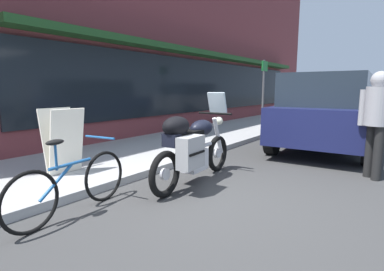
{
  "coord_description": "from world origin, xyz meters",
  "views": [
    {
      "loc": [
        -3.24,
        -2.07,
        1.46
      ],
      "look_at": [
        0.66,
        0.74,
        0.7
      ],
      "focal_mm": 27.94,
      "sensor_mm": 36.0,
      "label": 1
    }
  ],
  "objects_px": {
    "parked_bicycle": "(72,185)",
    "pedestrian_walking": "(378,112)",
    "parked_minivan": "(330,110)",
    "parked_car_down_block": "(359,101)",
    "parking_sign_pole": "(263,88)",
    "touring_motorcycle": "(192,146)",
    "sandwich_board_sign": "(63,141)"
  },
  "relations": [
    {
      "from": "pedestrian_walking",
      "to": "parked_car_down_block",
      "type": "relative_size",
      "value": 0.37
    },
    {
      "from": "parked_bicycle",
      "to": "parked_car_down_block",
      "type": "relative_size",
      "value": 0.36
    },
    {
      "from": "parked_minivan",
      "to": "parking_sign_pole",
      "type": "height_order",
      "value": "parking_sign_pole"
    },
    {
      "from": "pedestrian_walking",
      "to": "parking_sign_pole",
      "type": "distance_m",
      "value": 5.3
    },
    {
      "from": "pedestrian_walking",
      "to": "parking_sign_pole",
      "type": "bearing_deg",
      "value": 42.15
    },
    {
      "from": "touring_motorcycle",
      "to": "parked_minivan",
      "type": "xyz_separation_m",
      "value": [
        4.27,
        -1.05,
        0.33
      ]
    },
    {
      "from": "pedestrian_walking",
      "to": "parked_car_down_block",
      "type": "height_order",
      "value": "parked_car_down_block"
    },
    {
      "from": "touring_motorcycle",
      "to": "parked_bicycle",
      "type": "xyz_separation_m",
      "value": [
        -1.71,
        0.48,
        -0.24
      ]
    },
    {
      "from": "parked_minivan",
      "to": "pedestrian_walking",
      "type": "height_order",
      "value": "parked_minivan"
    },
    {
      "from": "parked_bicycle",
      "to": "parked_car_down_block",
      "type": "distance_m",
      "value": 12.6
    },
    {
      "from": "parking_sign_pole",
      "to": "sandwich_board_sign",
      "type": "bearing_deg",
      "value": 176.17
    },
    {
      "from": "sandwich_board_sign",
      "to": "parked_car_down_block",
      "type": "height_order",
      "value": "parked_car_down_block"
    },
    {
      "from": "parked_bicycle",
      "to": "parking_sign_pole",
      "type": "bearing_deg",
      "value": 6.53
    },
    {
      "from": "parked_bicycle",
      "to": "sandwich_board_sign",
      "type": "distance_m",
      "value": 1.54
    },
    {
      "from": "parked_bicycle",
      "to": "parking_sign_pole",
      "type": "height_order",
      "value": "parking_sign_pole"
    },
    {
      "from": "parking_sign_pole",
      "to": "pedestrian_walking",
      "type": "bearing_deg",
      "value": -137.85
    },
    {
      "from": "parked_minivan",
      "to": "parked_car_down_block",
      "type": "xyz_separation_m",
      "value": [
        6.54,
        0.17,
        -0.01
      ]
    },
    {
      "from": "parked_minivan",
      "to": "touring_motorcycle",
      "type": "bearing_deg",
      "value": 166.23
    },
    {
      "from": "parked_minivan",
      "to": "parking_sign_pole",
      "type": "xyz_separation_m",
      "value": [
        1.64,
        2.4,
        0.53
      ]
    },
    {
      "from": "parked_bicycle",
      "to": "parking_sign_pole",
      "type": "distance_m",
      "value": 7.75
    },
    {
      "from": "parked_minivan",
      "to": "parked_bicycle",
      "type": "bearing_deg",
      "value": 165.65
    },
    {
      "from": "pedestrian_walking",
      "to": "touring_motorcycle",
      "type": "bearing_deg",
      "value": 132.25
    },
    {
      "from": "sandwich_board_sign",
      "to": "parking_sign_pole",
      "type": "height_order",
      "value": "parking_sign_pole"
    },
    {
      "from": "parking_sign_pole",
      "to": "touring_motorcycle",
      "type": "bearing_deg",
      "value": -167.09
    },
    {
      "from": "parked_bicycle",
      "to": "pedestrian_walking",
      "type": "xyz_separation_m",
      "value": [
        3.7,
        -2.68,
        0.72
      ]
    },
    {
      "from": "parking_sign_pole",
      "to": "parked_car_down_block",
      "type": "distance_m",
      "value": 5.41
    },
    {
      "from": "pedestrian_walking",
      "to": "parked_bicycle",
      "type": "bearing_deg",
      "value": 144.11
    },
    {
      "from": "touring_motorcycle",
      "to": "parked_car_down_block",
      "type": "bearing_deg",
      "value": -4.63
    },
    {
      "from": "parked_car_down_block",
      "to": "pedestrian_walking",
      "type": "bearing_deg",
      "value": -171.5
    },
    {
      "from": "parking_sign_pole",
      "to": "parked_bicycle",
      "type": "bearing_deg",
      "value": -173.47
    },
    {
      "from": "touring_motorcycle",
      "to": "pedestrian_walking",
      "type": "relative_size",
      "value": 1.26
    },
    {
      "from": "touring_motorcycle",
      "to": "parked_car_down_block",
      "type": "height_order",
      "value": "parked_car_down_block"
    }
  ]
}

